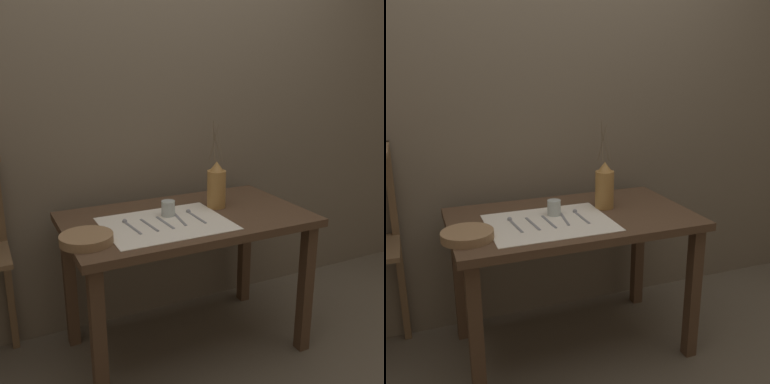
# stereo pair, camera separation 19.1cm
# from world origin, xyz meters

# --- Properties ---
(ground_plane) EXTENTS (12.00, 12.00, 0.00)m
(ground_plane) POSITION_xyz_m (0.00, 0.00, 0.00)
(ground_plane) COLOR brown
(stone_wall_back) EXTENTS (7.00, 0.06, 2.40)m
(stone_wall_back) POSITION_xyz_m (0.00, 0.47, 1.20)
(stone_wall_back) COLOR #6B5E4C
(stone_wall_back) RESTS_ON ground_plane
(wooden_table) EXTENTS (1.22, 0.71, 0.75)m
(wooden_table) POSITION_xyz_m (0.00, 0.00, 0.65)
(wooden_table) COLOR #4C3523
(wooden_table) RESTS_ON ground_plane
(linen_cloth) EXTENTS (0.59, 0.45, 0.00)m
(linen_cloth) POSITION_xyz_m (-0.14, -0.07, 0.76)
(linen_cloth) COLOR silver
(linen_cloth) RESTS_ON wooden_table
(pitcher_with_flowers) EXTENTS (0.10, 0.10, 0.46)m
(pitcher_with_flowers) POSITION_xyz_m (0.20, 0.06, 0.87)
(pitcher_with_flowers) COLOR olive
(pitcher_with_flowers) RESTS_ON wooden_table
(wooden_bowl) EXTENTS (0.23, 0.23, 0.04)m
(wooden_bowl) POSITION_xyz_m (-0.54, -0.14, 0.77)
(wooden_bowl) COLOR #8E6B47
(wooden_bowl) RESTS_ON wooden_table
(glass_tumbler_near) EXTENTS (0.07, 0.07, 0.08)m
(glass_tumbler_near) POSITION_xyz_m (-0.08, 0.03, 0.80)
(glass_tumbler_near) COLOR #B7C1BC
(glass_tumbler_near) RESTS_ON wooden_table
(spoon_inner) EXTENTS (0.03, 0.20, 0.02)m
(spoon_inner) POSITION_xyz_m (-0.31, -0.00, 0.76)
(spoon_inner) COLOR gray
(spoon_inner) RESTS_ON wooden_table
(fork_outer) EXTENTS (0.03, 0.19, 0.00)m
(fork_outer) POSITION_xyz_m (-0.22, -0.06, 0.76)
(fork_outer) COLOR gray
(fork_outer) RESTS_ON wooden_table
(knife_center) EXTENTS (0.02, 0.19, 0.00)m
(knife_center) POSITION_xyz_m (-0.14, -0.06, 0.76)
(knife_center) COLOR gray
(knife_center) RESTS_ON wooden_table
(fork_inner) EXTENTS (0.03, 0.19, 0.00)m
(fork_inner) POSITION_xyz_m (-0.06, -0.05, 0.76)
(fork_inner) COLOR gray
(fork_inner) RESTS_ON wooden_table
(spoon_outer) EXTENTS (0.02, 0.20, 0.02)m
(spoon_outer) POSITION_xyz_m (0.03, -0.00, 0.76)
(spoon_outer) COLOR gray
(spoon_outer) RESTS_ON wooden_table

